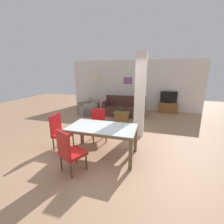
{
  "coord_description": "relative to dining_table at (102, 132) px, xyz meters",
  "views": [
    {
      "loc": [
        1.21,
        -3.29,
        2.1
      ],
      "look_at": [
        0.0,
        0.87,
        0.92
      ],
      "focal_mm": 24.0,
      "sensor_mm": 36.0,
      "label": 1
    }
  ],
  "objects": [
    {
      "name": "bottle",
      "position": [
        -0.14,
        2.8,
        -0.1
      ],
      "size": [
        0.06,
        0.06,
        0.27
      ],
      "color": "#194C23",
      "rests_on": "coffee_table"
    },
    {
      "name": "dining_chair_near_left",
      "position": [
        -0.42,
        -0.87,
        -0.1
      ],
      "size": [
        0.61,
        0.61,
        0.97
      ],
      "rotation": [
        0.0,
        0.0,
        -0.45
      ],
      "color": "red",
      "rests_on": "ground_plane"
    },
    {
      "name": "ground_plane",
      "position": [
        0.0,
        0.0,
        -0.62
      ],
      "size": [
        18.0,
        18.0,
        0.0
      ],
      "primitive_type": "plane",
      "color": "tan"
    },
    {
      "name": "floor_lamp",
      "position": [
        -1.97,
        4.53,
        0.97
      ],
      "size": [
        0.34,
        0.34,
        1.88
      ],
      "color": "#B7B7BC",
      "rests_on": "ground_plane"
    },
    {
      "name": "sofa",
      "position": [
        -0.22,
        3.79,
        -0.31
      ],
      "size": [
        2.01,
        0.93,
        0.91
      ],
      "rotation": [
        0.0,
        0.0,
        3.14
      ],
      "color": "#492922",
      "rests_on": "ground_plane"
    },
    {
      "name": "dining_chair_head_left",
      "position": [
        -1.24,
        0.0,
        -0.1
      ],
      "size": [
        0.46,
        0.46,
        0.97
      ],
      "rotation": [
        0.0,
        0.0,
        -1.57
      ],
      "color": "red",
      "rests_on": "ground_plane"
    },
    {
      "name": "armchair",
      "position": [
        -1.95,
        3.45,
        -0.34
      ],
      "size": [
        1.19,
        1.19,
        0.8
      ],
      "rotation": [
        0.0,
        0.0,
        2.5
      ],
      "color": "gray",
      "rests_on": "ground_plane"
    },
    {
      "name": "divider_pillar",
      "position": [
        0.74,
        1.59,
        0.73
      ],
      "size": [
        0.32,
        0.37,
        2.7
      ],
      "color": "silver",
      "rests_on": "ground_plane"
    },
    {
      "name": "tv_stand",
      "position": [
        1.89,
        4.84,
        -0.35
      ],
      "size": [
        0.92,
        0.4,
        0.54
      ],
      "color": "brown",
      "rests_on": "ground_plane"
    },
    {
      "name": "coffee_table",
      "position": [
        -0.12,
        2.77,
        -0.4
      ],
      "size": [
        0.66,
        0.46,
        0.41
      ],
      "color": "brown",
      "rests_on": "ground_plane"
    },
    {
      "name": "dining_table",
      "position": [
        0.0,
        0.0,
        0.0
      ],
      "size": [
        1.69,
        0.92,
        0.77
      ],
      "color": "brown",
      "rests_on": "ground_plane"
    },
    {
      "name": "dining_chair_far_left",
      "position": [
        -0.42,
        0.81,
        -0.1
      ],
      "size": [
        0.62,
        0.62,
        0.97
      ],
      "rotation": [
        0.0,
        0.0,
        -2.66
      ],
      "color": "red",
      "rests_on": "ground_plane"
    },
    {
      "name": "tv_screen",
      "position": [
        1.89,
        4.84,
        0.2
      ],
      "size": [
        0.84,
        0.27,
        0.58
      ],
      "rotation": [
        0.0,
        0.0,
        3.35
      ],
      "color": "black",
      "rests_on": "tv_stand"
    },
    {
      "name": "back_wall",
      "position": [
        -0.0,
        5.12,
        0.73
      ],
      "size": [
        7.2,
        0.09,
        2.7
      ],
      "color": "silver",
      "rests_on": "ground_plane"
    }
  ]
}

